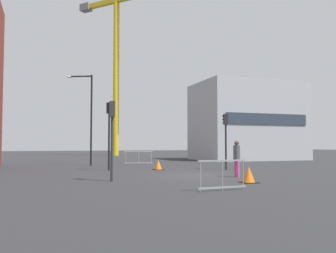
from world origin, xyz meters
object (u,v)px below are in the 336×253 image
streetlamp_tall (88,111)px  pedestrian_walking (237,156)px  traffic_light_near (226,132)px  construction_crane (119,48)px  traffic_cone_by_barrier (158,165)px  traffic_cone_striped (249,175)px  traffic_light_median (109,125)px  traffic_light_island (112,127)px

streetlamp_tall → pedestrian_walking: 14.05m
traffic_light_near → construction_crane: bearing=91.2°
traffic_cone_by_barrier → pedestrian_walking: bearing=-71.5°
construction_crane → traffic_cone_striped: size_ratio=34.98×
construction_crane → traffic_cone_by_barrier: (-3.52, -30.20, -15.87)m
pedestrian_walking → traffic_cone_striped: 2.78m
pedestrian_walking → traffic_light_median: bearing=127.8°
traffic_light_island → traffic_cone_striped: (5.39, -2.58, -2.09)m
construction_crane → traffic_cone_by_barrier: construction_crane is taller
construction_crane → traffic_cone_by_barrier: bearing=-96.7°
traffic_light_island → traffic_cone_striped: size_ratio=5.17×
streetlamp_tall → traffic_cone_by_barrier: size_ratio=10.98×
traffic_light_island → traffic_cone_by_barrier: size_ratio=5.54×
pedestrian_walking → traffic_cone_by_barrier: bearing=108.5°
traffic_light_median → traffic_light_near: bearing=-13.9°
streetlamp_tall → traffic_cone_by_barrier: bearing=-57.9°
pedestrian_walking → traffic_cone_striped: (-0.89, -2.52, -0.75)m
traffic_cone_by_barrier → construction_crane: bearing=83.3°
traffic_light_median → traffic_light_island: traffic_light_median is taller
streetlamp_tall → traffic_light_near: streetlamp_tall is taller
traffic_light_median → traffic_cone_by_barrier: size_ratio=6.67×
pedestrian_walking → traffic_cone_by_barrier: 6.69m
traffic_cone_by_barrier → traffic_cone_striped: bearing=-82.2°
traffic_light_island → streetlamp_tall: bearing=88.3°
traffic_light_median → traffic_light_near: 7.55m
streetlamp_tall → traffic_light_median: streetlamp_tall is taller
traffic_light_median → streetlamp_tall: bearing=96.9°
construction_crane → traffic_light_near: size_ratio=6.66×
pedestrian_walking → traffic_cone_striped: pedestrian_walking is taller
construction_crane → traffic_cone_by_barrier: 34.29m
pedestrian_walking → traffic_cone_by_barrier: pedestrian_walking is taller
traffic_light_median → traffic_cone_striped: traffic_light_median is taller
streetlamp_tall → traffic_cone_by_barrier: 8.15m
streetlamp_tall → traffic_light_median: 5.80m
construction_crane → pedestrian_walking: bearing=-92.2°
traffic_light_median → pedestrian_walking: traffic_light_median is taller
construction_crane → traffic_cone_striped: bearing=-93.4°
traffic_light_island → traffic_cone_by_barrier: (4.17, 6.24, -2.12)m
streetlamp_tall → traffic_light_island: 12.43m
construction_crane → traffic_light_near: 34.41m
traffic_light_median → traffic_light_island: bearing=-98.9°
construction_crane → traffic_light_island: size_ratio=6.77×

